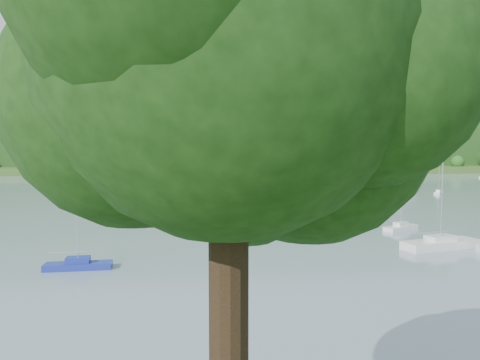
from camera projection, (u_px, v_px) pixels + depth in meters
name	position (u px, v px, depth m)	size (l,w,h in m)	color
near_tree	(240.00, 84.00, 7.81)	(8.40, 8.50, 13.70)	black
far_shore_strip	(215.00, 169.00, 214.80)	(600.00, 60.00, 3.00)	#35531F
forested_ridge	(211.00, 132.00, 281.54)	(620.00, 181.22, 69.89)	#1B3E13
village_building_0	(96.00, 153.00, 195.82)	(14.00, 10.40, 16.00)	beige
village_building_1	(152.00, 155.00, 200.38)	(12.00, 9.36, 14.00)	beige
village_building_2	(227.00, 151.00, 202.83)	(16.00, 11.44, 18.00)	beige
village_building_3	(311.00, 153.00, 204.95)	(13.00, 10.40, 15.50)	beige
village_building_4	(398.00, 153.00, 213.46)	(15.00, 10.40, 16.50)	beige
near_sailboat_1	(78.00, 264.00, 36.19)	(5.55, 1.84, 7.39)	#1E2E99
near_sailboat_3	(401.00, 227.00, 54.43)	(5.38, 3.90, 7.19)	white
near_sailboat_4	(440.00, 243.00, 44.01)	(8.72, 4.36, 11.33)	white
mooring_buoy_1	(204.00, 236.00, 50.63)	(0.39, 0.39, 0.39)	silver
mooring_buoy_3	(169.00, 206.00, 78.19)	(0.48, 0.48, 0.48)	#D45211
mooring_buoy_5	(149.00, 227.00, 56.44)	(0.47, 0.47, 0.47)	#D45211
far_sailboat_cluster	(242.00, 184.00, 129.76)	(197.38, 68.78, 8.71)	white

